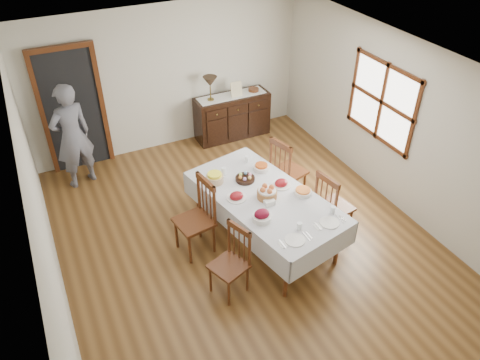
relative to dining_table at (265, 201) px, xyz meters
name	(u,v)px	position (x,y,z in m)	size (l,w,h in m)	color
ground	(243,236)	(-0.24, 0.17, -0.69)	(6.00, 6.00, 0.00)	brown
room_shell	(219,127)	(-0.39, 0.59, 0.95)	(5.02, 6.02, 2.65)	silver
dining_table	(265,201)	(0.00, 0.00, 0.00)	(1.62, 2.48, 0.79)	#BABBBF
chair_left_near	(232,261)	(-0.80, -0.65, -0.20)	(0.52, 0.52, 0.98)	#4D2511
chair_left_far	(198,217)	(-0.90, 0.23, -0.12)	(0.54, 0.54, 1.13)	#4D2511
chair_right_near	(332,205)	(0.90, -0.32, -0.15)	(0.52, 0.52, 1.08)	#4D2511
chair_right_far	(286,170)	(0.76, 0.69, -0.13)	(0.57, 0.57, 1.12)	#4D2511
sideboard	(232,116)	(0.86, 2.89, -0.27)	(1.42, 0.52, 0.85)	black
person	(71,133)	(-2.08, 2.57, 0.26)	(0.59, 0.38, 1.90)	slate
bread_basket	(267,193)	(0.01, -0.05, 0.17)	(0.27, 0.27, 0.19)	brown
egg_basket	(245,178)	(-0.08, 0.44, 0.13)	(0.28, 0.28, 0.10)	black
ham_platter_a	(236,196)	(-0.37, 0.12, 0.12)	(0.27, 0.27, 0.11)	silver
ham_platter_b	(281,183)	(0.32, 0.11, 0.12)	(0.28, 0.28, 0.11)	silver
beet_bowl	(262,216)	(-0.27, -0.43, 0.16)	(0.25, 0.25, 0.15)	silver
carrot_bowl	(261,167)	(0.25, 0.57, 0.13)	(0.24, 0.24, 0.09)	silver
pineapple_bowl	(215,178)	(-0.48, 0.59, 0.16)	(0.25, 0.25, 0.14)	tan
casserole_dish	(303,192)	(0.48, -0.19, 0.13)	(0.24, 0.24, 0.08)	silver
butter_dish	(270,202)	(-0.03, -0.20, 0.13)	(0.16, 0.12, 0.07)	silver
setting_left	(296,235)	(-0.05, -0.88, 0.11)	(0.44, 0.31, 0.10)	silver
setting_right	(330,218)	(0.51, -0.80, 0.11)	(0.44, 0.31, 0.10)	silver
glass_far_a	(224,171)	(-0.29, 0.70, 0.15)	(0.07, 0.07, 0.11)	white
glass_far_b	(247,159)	(0.16, 0.85, 0.14)	(0.06, 0.06, 0.10)	white
runner	(232,96)	(0.86, 2.89, 0.16)	(1.30, 0.35, 0.01)	white
table_lamp	(210,82)	(0.43, 2.89, 0.51)	(0.26, 0.26, 0.46)	brown
picture_frame	(236,89)	(0.93, 2.83, 0.30)	(0.22, 0.08, 0.28)	#C5B990
deco_bowl	(253,90)	(1.31, 2.89, 0.19)	(0.20, 0.20, 0.06)	#4D2511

